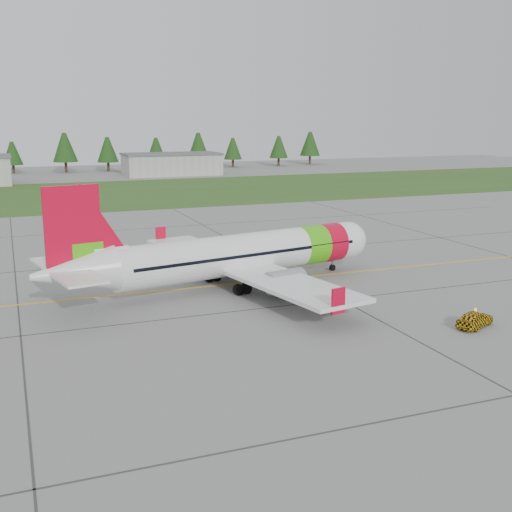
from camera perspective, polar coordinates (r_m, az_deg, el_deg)
name	(u,v)px	position (r m, az deg, el deg)	size (l,w,h in m)	color
ground	(226,313)	(49.84, -2.66, -5.04)	(320.00, 320.00, 0.00)	gray
aircraft	(236,255)	(56.72, -1.77, 0.08)	(32.21, 30.14, 9.84)	white
follow_me_car	(476,303)	(48.58, 18.98, -4.00)	(1.43, 1.21, 3.55)	yellow
grass_strip	(91,194)	(128.86, -14.46, 5.32)	(320.00, 50.00, 0.03)	#30561E
taxi_guideline	(197,287)	(57.18, -5.23, -2.78)	(120.00, 0.25, 0.02)	gold
hangar_east	(172,165)	(168.41, -7.51, 8.04)	(24.00, 12.00, 5.20)	#A8A8A3
treeline	(64,153)	(184.00, -16.73, 8.74)	(160.00, 8.00, 10.00)	#1C3F14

